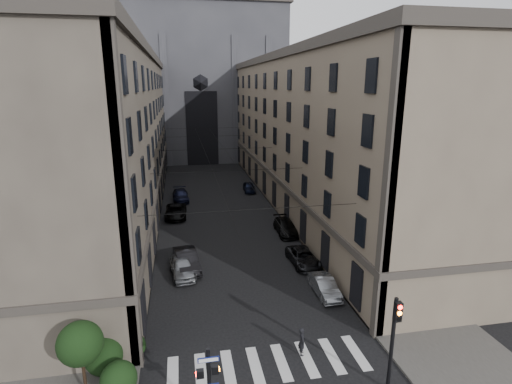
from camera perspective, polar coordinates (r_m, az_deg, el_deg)
sidewalk_left at (r=52.18m, az=-17.21°, el=-2.38°), size 7.00×80.00×0.15m
sidewalk_right at (r=53.86m, az=5.55°, el=-1.22°), size 7.00×80.00×0.15m
zebra_crossing at (r=24.30m, az=1.77°, el=-23.31°), size 11.00×3.20×0.01m
building_left at (r=50.76m, az=-21.34°, el=7.52°), size 13.60×60.60×18.85m
building_right at (r=52.96m, az=8.89°, el=8.63°), size 13.60×60.60×18.85m
gothic_tower at (r=88.69m, az=-8.39°, el=16.63°), size 35.00×23.00×58.00m
pedestrian_signal_left at (r=19.77m, az=-6.77°, el=-25.28°), size 1.02×0.38×4.00m
traffic_light_right at (r=21.83m, az=19.10°, el=-18.59°), size 0.34×0.50×5.20m
shrub_cluster at (r=23.28m, az=-21.23°, el=-20.90°), size 3.90×4.40×3.90m
tram_wires at (r=50.02m, az=-5.82°, el=5.94°), size 14.00×60.00×0.43m
car_left_near at (r=33.60m, az=-10.52°, el=-10.48°), size 2.34×4.63×1.51m
car_left_midnear at (r=34.56m, az=-9.88°, el=-9.59°), size 2.40×5.15×1.63m
car_left_midfar at (r=47.87m, az=-11.39°, el=-2.73°), size 2.59×5.31×1.45m
car_left_far at (r=54.54m, az=-10.73°, el=-0.50°), size 2.29×5.14×1.47m
car_right_near at (r=30.79m, az=9.77°, el=-13.14°), size 1.43×4.01×1.31m
car_right_midnear at (r=35.26m, az=6.74°, el=-9.26°), size 2.28×4.68×1.28m
car_right_midfar at (r=42.03m, az=4.29°, el=-5.00°), size 2.11×4.96×1.43m
car_right_far at (r=58.21m, az=-0.99°, el=0.70°), size 1.79×4.05×1.35m
pedestrian at (r=24.59m, az=6.58°, el=-20.41°), size 0.52×0.69×1.72m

